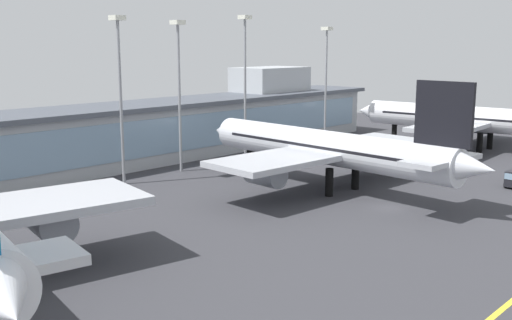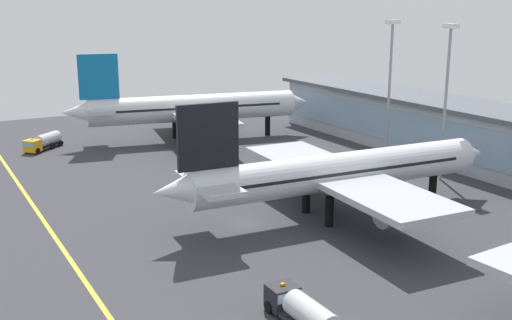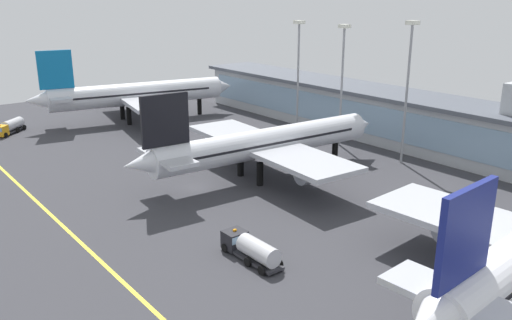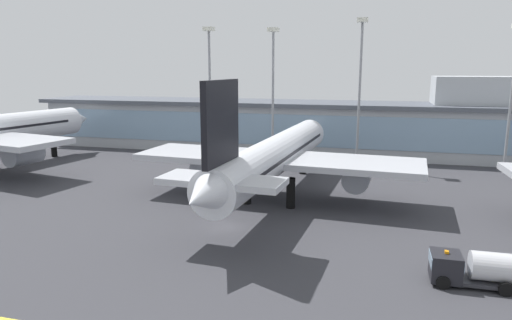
{
  "view_description": "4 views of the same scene",
  "coord_description": "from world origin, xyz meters",
  "views": [
    {
      "loc": [
        -65.47,
        -37.69,
        20.23
      ],
      "look_at": [
        -9.69,
        13.93,
        5.71
      ],
      "focal_mm": 42.26,
      "sensor_mm": 36.0,
      "label": 1
    },
    {
      "loc": [
        64.9,
        -35.27,
        27.16
      ],
      "look_at": [
        -7.72,
        5.72,
        5.97
      ],
      "focal_mm": 43.67,
      "sensor_mm": 36.0,
      "label": 2
    },
    {
      "loc": [
        69.16,
        -42.53,
        29.99
      ],
      "look_at": [
        1.94,
        10.74,
        3.02
      ],
      "focal_mm": 37.56,
      "sensor_mm": 36.0,
      "label": 3
    },
    {
      "loc": [
        15.59,
        -45.63,
        17.2
      ],
      "look_at": [
        2.13,
        4.73,
        6.7
      ],
      "focal_mm": 32.35,
      "sensor_mm": 36.0,
      "label": 4
    }
  ],
  "objects": [
    {
      "name": "ground_plane",
      "position": [
        0.0,
        0.0,
        0.0
      ],
      "size": [
        180.0,
        180.0,
        0.0
      ],
      "primitive_type": "plane",
      "color": "#38383D"
    },
    {
      "name": "taxiway_centreline_stripe",
      "position": [
        0.0,
        -22.0,
        0.01
      ],
      "size": [
        144.0,
        0.5,
        0.01
      ],
      "primitive_type": "cube",
      "color": "yellow",
      "rests_on": "ground"
    },
    {
      "name": "terminal_building",
      "position": [
        2.12,
        47.66,
        5.71
      ],
      "size": [
        114.11,
        14.0,
        15.54
      ],
      "color": "#ADB2B7",
      "rests_on": "ground"
    },
    {
      "name": "airliner_near_left",
      "position": [
        -48.55,
        14.11,
        6.5
      ],
      "size": [
        36.96,
        50.11,
        17.78
      ],
      "rotation": [
        0.0,
        0.0,
        1.38
      ],
      "color": "black",
      "rests_on": "ground"
    },
    {
      "name": "airliner_near_right",
      "position": [
        2.84,
        11.84,
        5.87
      ],
      "size": [
        37.77,
        49.26,
        16.1
      ],
      "rotation": [
        0.0,
        0.0,
        1.5
      ],
      "color": "black",
      "rests_on": "ground"
    },
    {
      "name": "fuel_tanker_truck",
      "position": [
        24.38,
        -7.98,
        1.51
      ],
      "size": [
        9.06,
        2.93,
        2.9
      ],
      "rotation": [
        0.0,
        0.0,
        3.15
      ],
      "color": "black",
      "rests_on": "ground"
    },
    {
      "name": "service_truck_far",
      "position": [
        -54.94,
        -14.05,
        1.51
      ],
      "size": [
        7.85,
        8.34,
        2.9
      ],
      "rotation": [
        0.0,
        0.0,
        5.44
      ],
      "color": "black",
      "rests_on": "ground"
    },
    {
      "name": "apron_light_mast_west",
      "position": [
        -15.0,
        35.64,
        15.86
      ],
      "size": [
        1.8,
        1.8,
        24.36
      ],
      "color": "gray",
      "rests_on": "ground"
    },
    {
      "name": "apron_light_mast_centre",
      "position": [
        12.13,
        36.78,
        16.42
      ],
      "size": [
        1.8,
        1.8,
        25.37
      ],
      "color": "gray",
      "rests_on": "ground"
    },
    {
      "name": "apron_light_mast_east",
      "position": [
        -3.21,
        36.59,
        15.7
      ],
      "size": [
        1.8,
        1.8,
        24.07
      ],
      "color": "gray",
      "rests_on": "ground"
    }
  ]
}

